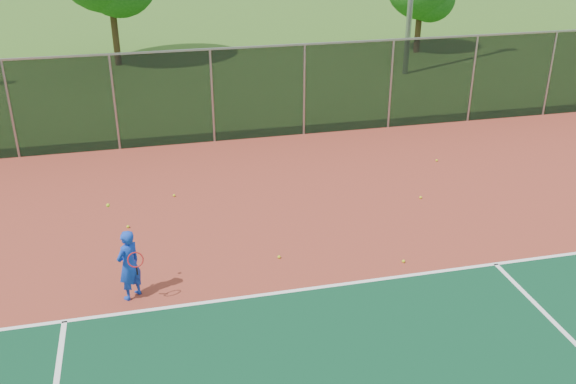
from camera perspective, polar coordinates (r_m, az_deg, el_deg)
name	(u,v)px	position (r m, az deg, el deg)	size (l,w,h in m)	color
ground	(479,370)	(11.81, 16.66, -14.89)	(120.00, 120.00, 0.00)	#2F5919
court_apron	(430,303)	(13.18, 12.50, -9.59)	(30.00, 20.00, 0.02)	#963826
fence_back	(304,89)	(21.11, 1.45, 9.12)	(30.00, 0.06, 3.03)	black
tennis_player	(129,265)	(13.00, -13.96, -6.29)	(0.64, 0.73, 2.06)	#1339B5
practice_ball_0	(279,257)	(14.27, -0.80, -5.79)	(0.07, 0.07, 0.07)	#C0CC17
practice_ball_1	(174,195)	(17.33, -10.09, -0.30)	(0.07, 0.07, 0.07)	#C0CC17
practice_ball_3	(403,261)	(14.34, 10.23, -6.07)	(0.07, 0.07, 0.07)	#C0CC17
practice_ball_4	(421,197)	(17.32, 11.71, -0.47)	(0.07, 0.07, 0.07)	#C0CC17
practice_ball_5	(128,227)	(15.98, -14.04, -3.00)	(0.07, 0.07, 0.07)	#C0CC17
practice_ball_6	(437,160)	(19.83, 13.07, 2.76)	(0.07, 0.07, 0.07)	#C0CC17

